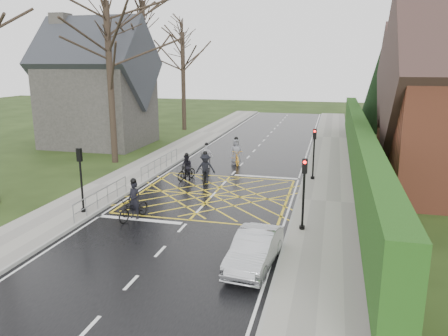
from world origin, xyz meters
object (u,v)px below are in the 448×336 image
at_px(cyclist_front, 206,159).
at_px(cyclist_lead, 236,155).
at_px(cyclist_back, 187,170).
at_px(car, 255,249).
at_px(cyclist_rear, 134,206).
at_px(cyclist_mid, 205,171).

distance_m(cyclist_front, cyclist_lead, 2.30).
height_order(cyclist_back, car, cyclist_back).
xyz_separation_m(cyclist_lead, car, (4.10, -15.27, -0.06)).
height_order(cyclist_rear, cyclist_mid, cyclist_mid).
relative_size(cyclist_mid, car, 0.55).
distance_m(cyclist_back, cyclist_mid, 1.41).
xyz_separation_m(cyclist_back, cyclist_mid, (1.33, -0.48, 0.08)).
xyz_separation_m(cyclist_mid, car, (4.80, -10.03, -0.08)).
bearing_deg(cyclist_mid, cyclist_lead, 69.58).
height_order(cyclist_lead, car, cyclist_lead).
bearing_deg(cyclist_rear, cyclist_lead, 94.15).
distance_m(cyclist_back, cyclist_lead, 5.18).
bearing_deg(cyclist_front, cyclist_mid, -72.86).
relative_size(cyclist_back, cyclist_mid, 0.82).
relative_size(cyclist_back, car, 0.45).
relative_size(cyclist_rear, cyclist_front, 1.20).
relative_size(cyclist_rear, cyclist_mid, 1.00).
bearing_deg(cyclist_front, cyclist_back, -93.59).
xyz_separation_m(cyclist_mid, cyclist_lead, (0.70, 5.24, -0.03)).
distance_m(cyclist_rear, cyclist_mid, 6.86).
bearing_deg(cyclist_front, car, -65.31).
bearing_deg(cyclist_mid, cyclist_front, 92.58).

